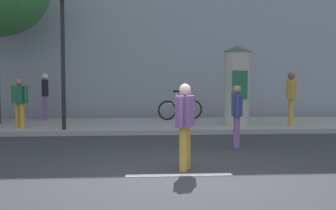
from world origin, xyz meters
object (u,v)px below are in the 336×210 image
object	(u,v)px
poster_column	(237,85)
pedestrian_with_backpack	(185,120)
bicycle_leaning	(180,109)
traffic_light	(62,26)
pedestrian_near_pole	(45,93)
pedestrian_in_light_jacket	(20,99)
pedestrian_with_bag	(291,94)
pedestrian_in_dark_shirt	(237,112)

from	to	relation	value
poster_column	pedestrian_with_backpack	world-z (taller)	poster_column
pedestrian_with_backpack	bicycle_leaning	distance (m)	7.82
poster_column	bicycle_leaning	xyz separation A→B (m)	(-1.68, 1.79, -0.93)
traffic_light	pedestrian_near_pole	xyz separation A→B (m)	(-1.27, 3.29, -2.02)
traffic_light	pedestrian_in_light_jacket	size ratio (longest dim) A/B	3.00
pedestrian_in_light_jacket	bicycle_leaning	size ratio (longest dim) A/B	0.88
pedestrian_with_backpack	pedestrian_near_pole	xyz separation A→B (m)	(-4.30, 8.15, 0.26)
pedestrian_with_bag	bicycle_leaning	xyz separation A→B (m)	(-3.33, 2.29, -0.62)
pedestrian_in_dark_shirt	pedestrian_with_bag	xyz separation A→B (m)	(2.52, 3.07, 0.31)
pedestrian_with_backpack	pedestrian_with_bag	bearing A→B (deg)	53.62
pedestrian_in_dark_shirt	pedestrian_with_backpack	world-z (taller)	pedestrian_with_backpack
pedestrian_in_dark_shirt	bicycle_leaning	size ratio (longest dim) A/B	0.86
poster_column	bicycle_leaning	distance (m)	2.63
poster_column	pedestrian_with_bag	world-z (taller)	poster_column
pedestrian_near_pole	pedestrian_in_light_jacket	bearing A→B (deg)	-92.89
pedestrian_near_pole	bicycle_leaning	size ratio (longest dim) A/B	1.00
poster_column	pedestrian_in_light_jacket	xyz separation A→B (m)	(-6.84, -0.55, -0.43)
poster_column	bicycle_leaning	world-z (taller)	poster_column
poster_column	bicycle_leaning	size ratio (longest dim) A/B	1.51
poster_column	pedestrian_near_pole	bearing A→B (deg)	162.08
bicycle_leaning	traffic_light	bearing A→B (deg)	-142.14
pedestrian_in_light_jacket	pedestrian_near_pole	distance (m)	2.73
traffic_light	pedestrian_with_backpack	world-z (taller)	traffic_light
poster_column	pedestrian_in_dark_shirt	xyz separation A→B (m)	(-0.87, -3.57, -0.62)
pedestrian_with_backpack	pedestrian_with_bag	distance (m)	6.82
pedestrian_in_dark_shirt	pedestrian_with_bag	bearing A→B (deg)	50.68
pedestrian_in_dark_shirt	traffic_light	bearing A→B (deg)	151.81
poster_column	pedestrian_in_light_jacket	distance (m)	6.87
pedestrian_in_light_jacket	pedestrian_near_pole	world-z (taller)	pedestrian_near_pole
pedestrian_with_bag	pedestrian_with_backpack	bearing A→B (deg)	-126.38
poster_column	pedestrian_in_light_jacket	world-z (taller)	poster_column
pedestrian_with_backpack	bicycle_leaning	world-z (taller)	pedestrian_with_backpack
poster_column	pedestrian_in_dark_shirt	distance (m)	3.73
pedestrian_in_dark_shirt	pedestrian_with_backpack	bearing A→B (deg)	-122.28
traffic_light	poster_column	xyz separation A→B (m)	(5.43, 1.12, -1.71)
traffic_light	bicycle_leaning	distance (m)	5.43
pedestrian_with_backpack	pedestrian_in_light_jacket	xyz separation A→B (m)	(-4.44, 5.43, 0.14)
traffic_light	poster_column	world-z (taller)	traffic_light
traffic_light	pedestrian_in_light_jacket	world-z (taller)	traffic_light
pedestrian_with_backpack	pedestrian_near_pole	bearing A→B (deg)	117.83
traffic_light	pedestrian_with_backpack	xyz separation A→B (m)	(3.03, -4.86, -2.28)
traffic_light	pedestrian_with_backpack	size ratio (longest dim) A/B	2.94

